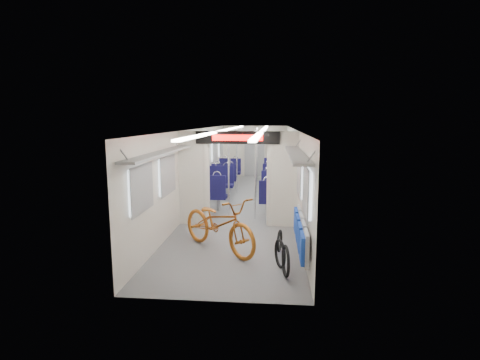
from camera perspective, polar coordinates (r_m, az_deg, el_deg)
The scene contains 14 objects.
carriage at distance 10.78m, azimuth 0.56°, elevation 3.48°, with size 12.00×12.02×2.31m.
bicycle at distance 7.42m, azimuth -3.24°, elevation -6.62°, with size 0.73×2.11×1.11m, color #9F5417.
flip_bench at distance 6.82m, azimuth 9.21°, elevation -7.91°, with size 0.12×2.12×0.53m.
bike_hoop_a at distance 6.36m, azimuth 6.98°, elevation -12.36°, with size 0.54×0.54×0.05m, color black.
bike_hoop_b at distance 6.71m, azimuth 6.11°, elevation -11.28°, with size 0.52×0.52×0.05m, color black.
bike_hoop_c at distance 7.48m, azimuth 6.05°, elevation -9.39°, with size 0.44×0.44×0.05m, color black.
seat_bay_near_left at distance 11.57m, azimuth -3.85°, elevation -0.80°, with size 0.95×2.27×1.16m.
seat_bay_near_right at distance 10.93m, azimuth 5.46°, elevation -1.57°, with size 0.90×2.05×1.09m.
seat_bay_far_left at distance 14.61m, azimuth -1.97°, elevation 1.19°, with size 0.91×2.06×1.09m.
seat_bay_far_right at distance 14.61m, azimuth 5.38°, elevation 1.20°, with size 0.92×2.12×1.12m.
stanchion_near_left at distance 9.68m, azimuth -1.73°, elevation 0.73°, with size 0.04×0.04×2.30m, color silver.
stanchion_near_right at distance 9.63m, azimuth 2.34°, elevation 0.69°, with size 0.04×0.04×2.30m, color silver.
stanchion_far_left at distance 13.05m, azimuth -0.49°, elevation 2.93°, with size 0.04×0.04×2.30m, color silver.
stanchion_far_right at distance 12.55m, azimuth 2.57°, elevation 2.68°, with size 0.04×0.04×2.30m, color silver.
Camera 1 is at (0.85, -10.95, 2.57)m, focal length 28.00 mm.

